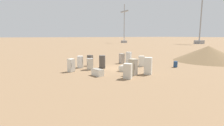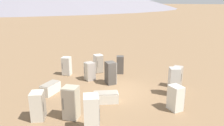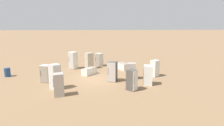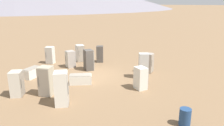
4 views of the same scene
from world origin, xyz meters
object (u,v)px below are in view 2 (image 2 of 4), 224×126
discarded_fridge_7 (92,114)px  discarded_fridge_9 (111,73)px  discarded_fridge_8 (177,77)px  discarded_fridge_6 (98,64)px  discarded_fridge_1 (90,71)px  discarded_fridge_3 (51,88)px  discarded_fridge_0 (106,97)px  discarded_fridge_11 (38,106)px  discarded_fridge_4 (176,98)px  discarded_fridge_5 (174,81)px  discarded_fridge_12 (71,103)px  discarded_fridge_10 (67,66)px  discarded_fridge_2 (120,65)px

discarded_fridge_7 → discarded_fridge_9: (-5.67, -3.06, -0.09)m
discarded_fridge_9 → discarded_fridge_7: bearing=-31.9°
discarded_fridge_8 → discarded_fridge_6: bearing=-90.4°
discarded_fridge_1 → discarded_fridge_3: size_ratio=0.93×
discarded_fridge_6 → discarded_fridge_0: bearing=69.2°
discarded_fridge_11 → discarded_fridge_7: bearing=61.7°
discarded_fridge_0 → discarded_fridge_4: 4.13m
discarded_fridge_1 → discarded_fridge_4: size_ratio=0.98×
discarded_fridge_0 → discarded_fridge_3: bearing=65.2°
discarded_fridge_0 → discarded_fridge_7: discarded_fridge_7 is taller
discarded_fridge_3 → discarded_fridge_11: size_ratio=1.00×
discarded_fridge_3 → discarded_fridge_5: 8.26m
discarded_fridge_6 → discarded_fridge_7: discarded_fridge_7 is taller
discarded_fridge_1 → discarded_fridge_4: (0.85, 7.27, 0.01)m
discarded_fridge_9 → discarded_fridge_12: discarded_fridge_12 is taller
discarded_fridge_3 → discarded_fridge_12: 3.86m
discarded_fridge_1 → discarded_fridge_0: bearing=166.9°
discarded_fridge_5 → discarded_fridge_4: bearing=-102.5°
discarded_fridge_5 → discarded_fridge_10: size_ratio=1.21×
discarded_fridge_1 → discarded_fridge_6: bearing=-48.7°
discarded_fridge_5 → discarded_fridge_11: (7.21, -4.59, -0.17)m
discarded_fridge_5 → discarded_fridge_11: discarded_fridge_5 is taller
discarded_fridge_12 → discarded_fridge_0: bearing=-120.5°
discarded_fridge_0 → discarded_fridge_1: (-2.42, -3.47, 0.39)m
discarded_fridge_3 → discarded_fridge_4: 8.13m
discarded_fridge_3 → discarded_fridge_4: bearing=6.0°
discarded_fridge_12 → discarded_fridge_6: bearing=-84.5°
discarded_fridge_6 → discarded_fridge_8: 6.83m
discarded_fridge_11 → discarded_fridge_9: bearing=138.3°
discarded_fridge_5 → discarded_fridge_8: 1.53m
discarded_fridge_11 → discarded_fridge_10: bearing=174.0°
discarded_fridge_1 → discarded_fridge_12: discarded_fridge_12 is taller
discarded_fridge_7 → discarded_fridge_10: discarded_fridge_7 is taller
discarded_fridge_5 → discarded_fridge_12: bearing=-154.2°
discarded_fridge_4 → discarded_fridge_9: size_ratio=0.85×
discarded_fridge_5 → discarded_fridge_6: bearing=137.5°
discarded_fridge_3 → discarded_fridge_6: bearing=79.7°
discarded_fridge_3 → discarded_fridge_9: bearing=46.6°
discarded_fridge_12 → discarded_fridge_4: bearing=-158.2°
discarded_fridge_5 → discarded_fridge_0: bearing=-165.9°
discarded_fridge_9 → discarded_fridge_11: size_ratio=1.11×
discarded_fridge_4 → discarded_fridge_6: size_ratio=0.92×
discarded_fridge_2 → discarded_fridge_10: bearing=-173.3°
discarded_fridge_4 → discarded_fridge_9: discarded_fridge_9 is taller
discarded_fridge_6 → discarded_fridge_8: discarded_fridge_6 is taller
discarded_fridge_2 → discarded_fridge_9: (2.49, 0.83, 0.09)m
discarded_fridge_4 → discarded_fridge_6: (-2.76, -7.95, 0.06)m
discarded_fridge_4 → discarded_fridge_12: (4.16, -4.12, 0.16)m
discarded_fridge_3 → discarded_fridge_11: 3.40m
discarded_fridge_4 → discarded_fridge_11: 7.57m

